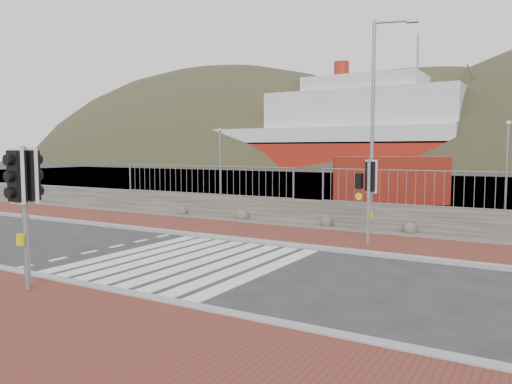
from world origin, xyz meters
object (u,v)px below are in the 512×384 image
Objects in this scene: traffic_signal_near at (24,188)px; streetlight at (376,112)px; shipping_container at (389,179)px; ferry at (325,134)px; traffic_signal_far at (368,184)px.

traffic_signal_near is 0.39× the size of streetlight.
streetlight is 1.27× the size of shipping_container.
ferry is 75.58m from traffic_signal_near.
traffic_signal_far is at bearing -66.38° from ferry.
ferry is 8.59× the size of shipping_container.
ferry reaches higher than traffic_signal_far.
ferry reaches higher than shipping_container.
traffic_signal_far is at bearing -91.20° from streetlight.
streetlight is 9.29m from shipping_container.
traffic_signal_near is 20.58m from shipping_container.
traffic_signal_far is 4.80m from streetlight.
streetlight is (26.87, -59.77, -1.20)m from ferry.
shipping_container is at bearing 86.89° from streetlight.
ferry is 65.54m from streetlight.
shipping_container is at bearing -63.98° from ferry.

